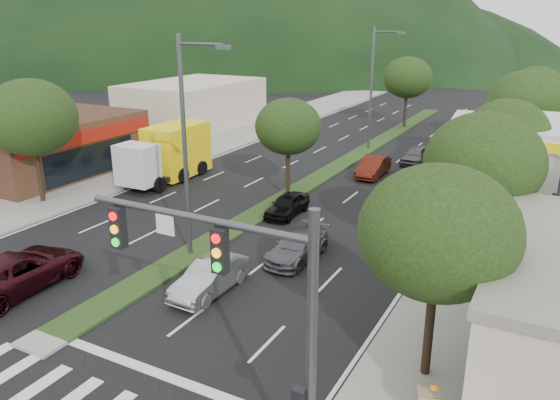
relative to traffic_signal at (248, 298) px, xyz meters
The scene contains 28 objects.
ground 10.27m from the traffic_signal, behind, with size 160.00×160.00×0.00m, color black.
sidewalk_right 27.15m from the traffic_signal, 82.55° to the left, with size 5.00×90.00×0.15m, color gray.
sidewalk_left 34.79m from the traffic_signal, 129.70° to the left, with size 6.00×90.00×0.15m, color gray.
median 31.23m from the traffic_signal, 107.00° to the left, with size 1.60×56.00×0.12m, color #1D3714.
crosswalk 10.16m from the traffic_signal, behind, with size 19.00×2.20×0.01m, color silver.
traffic_signal is the anchor object (origin of this frame).
shop_left 32.19m from the traffic_signal, 148.97° to the left, with size 10.15×12.00×4.00m.
bldg_left_far 45.32m from the traffic_signal, 128.26° to the left, with size 9.00×14.00×4.60m, color beige.
hill_far 142.79m from the traffic_signal, 128.60° to the left, with size 176.00×132.00×82.00m, color black.
tree_r_a 6.29m from the traffic_signal, 61.80° to the left, with size 4.60×4.60×6.63m.
tree_r_b 13.87m from the traffic_signal, 77.63° to the left, with size 4.80×4.80×6.94m.
tree_r_c 21.74m from the traffic_signal, 82.15° to the left, with size 4.40×4.40×6.48m.
tree_r_d 31.68m from the traffic_signal, 84.62° to the left, with size 5.00×5.00×7.17m.
tree_r_e 41.65m from the traffic_signal, 85.91° to the left, with size 4.60×4.60×6.71m.
tree_med_near 21.53m from the traffic_signal, 114.80° to the left, with size 4.00×4.00×6.02m.
tree_med_far 46.43m from the traffic_signal, 101.22° to the left, with size 4.80×4.80×6.94m.
tree_l_a 24.43m from the traffic_signal, 151.81° to the left, with size 5.20×5.20×7.25m.
streetlight_near 13.03m from the traffic_signal, 132.77° to the left, with size 2.60×0.25×10.00m.
streetlight_mid 35.66m from the traffic_signal, 104.33° to the left, with size 2.60×0.25×10.00m.
sedan_silver 10.05m from the traffic_signal, 131.19° to the left, with size 1.40×4.03×1.33m, color #9FA1A6.
suv_maroon 14.18m from the traffic_signal, 164.96° to the left, with size 2.61×5.65×1.57m, color black.
car_queue_a 18.62m from the traffic_signal, 114.46° to the left, with size 1.46×3.64×1.24m, color black.
car_queue_b 13.01m from the traffic_signal, 110.96° to the left, with size 1.71×4.21×1.22m, color #56565C.
car_queue_c 27.48m from the traffic_signal, 102.51° to the left, with size 1.46×4.18×1.38m, color #54180E.
car_queue_d 21.98m from the traffic_signal, 95.13° to the left, with size 2.53×5.48×1.52m, color black.
car_queue_e 32.08m from the traffic_signal, 97.59° to the left, with size 1.57×3.89×1.33m, color #54545A.
box_truck 26.54m from the traffic_signal, 133.11° to the left, with size 3.04×7.45×3.64m.
motorhome 29.50m from the traffic_signal, 90.06° to the left, with size 4.07×10.44×3.91m.
Camera 1 is at (14.78, -10.81, 10.58)m, focal length 35.00 mm.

